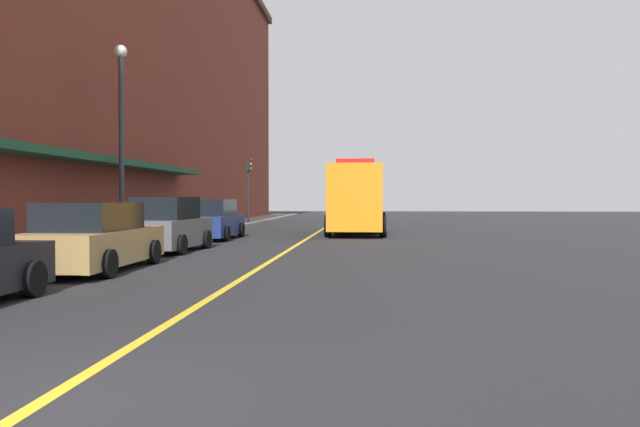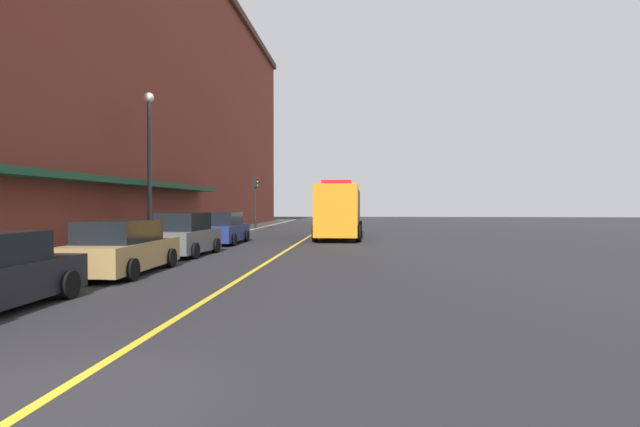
{
  "view_description": "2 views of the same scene",
  "coord_description": "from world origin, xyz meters",
  "px_view_note": "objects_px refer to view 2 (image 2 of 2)",
  "views": [
    {
      "loc": [
        2.81,
        -5.06,
        1.73
      ],
      "look_at": [
        -0.13,
        29.99,
        0.89
      ],
      "focal_mm": 35.09,
      "sensor_mm": 36.0,
      "label": 1
    },
    {
      "loc": [
        3.43,
        -5.24,
        2.13
      ],
      "look_at": [
        0.85,
        26.12,
        1.55
      ],
      "focal_mm": 27.91,
      "sensor_mm": 36.0,
      "label": 2
    }
  ],
  "objects_px": {
    "parked_car_2": "(185,236)",
    "parked_car_3": "(224,229)",
    "parked_car_1": "(122,249)",
    "street_lamp_left": "(149,153)",
    "utility_truck": "(340,212)",
    "parking_meter_1": "(129,233)",
    "parking_meter_0": "(151,230)",
    "traffic_light_near": "(255,192)"
  },
  "relations": [
    {
      "from": "parked_car_2",
      "to": "parking_meter_1",
      "type": "bearing_deg",
      "value": 143.75
    },
    {
      "from": "parked_car_1",
      "to": "parking_meter_0",
      "type": "distance_m",
      "value": 5.72
    },
    {
      "from": "parked_car_3",
      "to": "utility_truck",
      "type": "height_order",
      "value": "utility_truck"
    },
    {
      "from": "parking_meter_1",
      "to": "traffic_light_near",
      "type": "distance_m",
      "value": 22.49
    },
    {
      "from": "parking_meter_0",
      "to": "traffic_light_near",
      "type": "xyz_separation_m",
      "value": [
        0.06,
        20.43,
        2.1
      ]
    },
    {
      "from": "parked_car_2",
      "to": "parked_car_3",
      "type": "xyz_separation_m",
      "value": [
        -0.11,
        6.23,
        -0.03
      ]
    },
    {
      "from": "parked_car_3",
      "to": "parking_meter_1",
      "type": "bearing_deg",
      "value": 169.99
    },
    {
      "from": "parking_meter_0",
      "to": "parking_meter_1",
      "type": "distance_m",
      "value": 1.96
    },
    {
      "from": "parking_meter_0",
      "to": "parked_car_3",
      "type": "bearing_deg",
      "value": 77.44
    },
    {
      "from": "street_lamp_left",
      "to": "parking_meter_1",
      "type": "bearing_deg",
      "value": -79.35
    },
    {
      "from": "parked_car_3",
      "to": "parking_meter_0",
      "type": "height_order",
      "value": "parked_car_3"
    },
    {
      "from": "parked_car_2",
      "to": "parking_meter_1",
      "type": "distance_m",
      "value": 2.41
    },
    {
      "from": "parking_meter_0",
      "to": "parking_meter_1",
      "type": "bearing_deg",
      "value": -90.0
    },
    {
      "from": "parked_car_3",
      "to": "parking_meter_1",
      "type": "xyz_separation_m",
      "value": [
        -1.37,
        -8.11,
        0.26
      ]
    },
    {
      "from": "parked_car_1",
      "to": "parked_car_3",
      "type": "relative_size",
      "value": 1.03
    },
    {
      "from": "parked_car_3",
      "to": "parking_meter_1",
      "type": "distance_m",
      "value": 8.23
    },
    {
      "from": "parked_car_2",
      "to": "parked_car_3",
      "type": "bearing_deg",
      "value": 3.07
    },
    {
      "from": "parking_meter_1",
      "to": "parked_car_1",
      "type": "bearing_deg",
      "value": -67.38
    },
    {
      "from": "parked_car_3",
      "to": "parking_meter_1",
      "type": "relative_size",
      "value": 3.58
    },
    {
      "from": "parking_meter_0",
      "to": "street_lamp_left",
      "type": "height_order",
      "value": "street_lamp_left"
    },
    {
      "from": "parked_car_3",
      "to": "traffic_light_near",
      "type": "distance_m",
      "value": 14.53
    },
    {
      "from": "utility_truck",
      "to": "parked_car_2",
      "type": "bearing_deg",
      "value": -27.21
    },
    {
      "from": "parking_meter_0",
      "to": "parked_car_2",
      "type": "bearing_deg",
      "value": -3.14
    },
    {
      "from": "parked_car_2",
      "to": "street_lamp_left",
      "type": "height_order",
      "value": "street_lamp_left"
    },
    {
      "from": "parked_car_2",
      "to": "parked_car_3",
      "type": "distance_m",
      "value": 6.23
    },
    {
      "from": "parked_car_1",
      "to": "street_lamp_left",
      "type": "relative_size",
      "value": 0.71
    },
    {
      "from": "parked_car_1",
      "to": "parked_car_3",
      "type": "distance_m",
      "value": 11.66
    },
    {
      "from": "street_lamp_left",
      "to": "traffic_light_near",
      "type": "bearing_deg",
      "value": 88.03
    },
    {
      "from": "parking_meter_0",
      "to": "traffic_light_near",
      "type": "relative_size",
      "value": 0.31
    },
    {
      "from": "parked_car_2",
      "to": "traffic_light_near",
      "type": "height_order",
      "value": "traffic_light_near"
    },
    {
      "from": "street_lamp_left",
      "to": "parked_car_2",
      "type": "bearing_deg",
      "value": -32.06
    },
    {
      "from": "parked_car_1",
      "to": "traffic_light_near",
      "type": "height_order",
      "value": "traffic_light_near"
    },
    {
      "from": "parked_car_2",
      "to": "traffic_light_near",
      "type": "distance_m",
      "value": 20.69
    },
    {
      "from": "parking_meter_1",
      "to": "street_lamp_left",
      "type": "xyz_separation_m",
      "value": [
        -0.6,
        3.19,
        3.34
      ]
    },
    {
      "from": "parking_meter_1",
      "to": "parking_meter_0",
      "type": "bearing_deg",
      "value": 90.0
    },
    {
      "from": "parking_meter_0",
      "to": "traffic_light_near",
      "type": "bearing_deg",
      "value": 89.83
    },
    {
      "from": "parked_car_1",
      "to": "street_lamp_left",
      "type": "height_order",
      "value": "street_lamp_left"
    },
    {
      "from": "parked_car_3",
      "to": "utility_truck",
      "type": "relative_size",
      "value": 0.53
    },
    {
      "from": "utility_truck",
      "to": "parking_meter_1",
      "type": "relative_size",
      "value": 6.78
    },
    {
      "from": "parked_car_2",
      "to": "utility_truck",
      "type": "bearing_deg",
      "value": -25.94
    },
    {
      "from": "street_lamp_left",
      "to": "parked_car_3",
      "type": "bearing_deg",
      "value": 68.19
    },
    {
      "from": "parked_car_1",
      "to": "utility_truck",
      "type": "xyz_separation_m",
      "value": [
        5.96,
        16.66,
        0.9
      ]
    }
  ]
}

